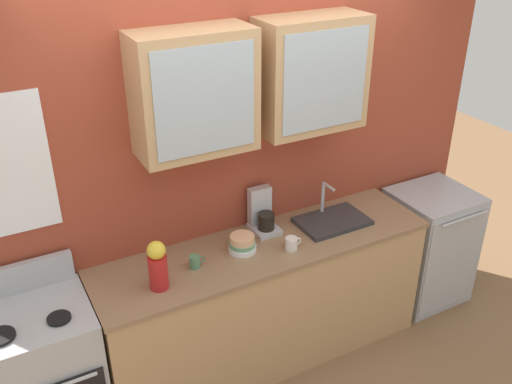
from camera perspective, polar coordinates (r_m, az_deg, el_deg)
name	(u,v)px	position (r m, az deg, el deg)	size (l,w,h in m)	color
ground_plane	(265,353)	(4.19, 0.88, -15.87)	(10.00, 10.00, 0.00)	brown
back_wall_unit	(242,142)	(3.56, -1.40, 5.01)	(3.70, 0.41, 2.79)	#993D28
counter	(265,302)	(3.89, 0.93, -11.00)	(2.23, 0.59, 0.91)	tan
stove_range	(42,379)	(3.58, -20.66, -17.18)	(0.64, 0.58, 1.09)	#ADAFB5
sink_faucet	(332,220)	(3.88, 7.62, -2.81)	(0.47, 0.31, 0.26)	#2D2D30
bowl_stack	(242,244)	(3.54, -1.38, -5.21)	(0.18, 0.18, 0.11)	white
vase	(158,265)	(3.22, -9.84, -7.28)	(0.11, 0.11, 0.30)	#B21E1E
cup_near_sink	(292,244)	(3.57, 3.61, -5.18)	(0.11, 0.08, 0.08)	silver
cup_near_bowls	(195,262)	(3.42, -6.13, -6.96)	(0.10, 0.06, 0.08)	#4C7F59
dishwasher	(428,246)	(4.64, 16.86, -5.18)	(0.58, 0.57, 0.91)	#ADAFB5
coffee_maker	(263,215)	(3.73, 0.66, -2.30)	(0.17, 0.20, 0.29)	#B7B7BC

